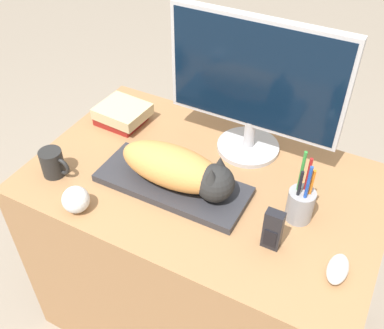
# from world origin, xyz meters

# --- Properties ---
(desk) EXTENTS (1.10, 0.69, 0.76)m
(desk) POSITION_xyz_m (0.00, 0.35, 0.38)
(desk) COLOR #9E7047
(desk) RESTS_ON ground_plane
(keyboard) EXTENTS (0.47, 0.19, 0.02)m
(keyboard) POSITION_xyz_m (-0.07, 0.27, 0.77)
(keyboard) COLOR #2D2D33
(keyboard) RESTS_ON desk
(cat) EXTENTS (0.37, 0.14, 0.13)m
(cat) POSITION_xyz_m (-0.04, 0.27, 0.85)
(cat) COLOR #D18C47
(cat) RESTS_ON keyboard
(monitor) EXTENTS (0.56, 0.21, 0.46)m
(monitor) POSITION_xyz_m (0.06, 0.55, 1.02)
(monitor) COLOR #B7B7BC
(monitor) RESTS_ON desk
(computer_mouse) EXTENTS (0.05, 0.10, 0.04)m
(computer_mouse) POSITION_xyz_m (0.46, 0.19, 0.78)
(computer_mouse) COLOR silver
(computer_mouse) RESTS_ON desk
(coffee_mug) EXTENTS (0.10, 0.07, 0.09)m
(coffee_mug) POSITION_xyz_m (-0.43, 0.15, 0.81)
(coffee_mug) COLOR black
(coffee_mug) RESTS_ON desk
(pen_cup) EXTENTS (0.08, 0.08, 0.23)m
(pen_cup) POSITION_xyz_m (0.31, 0.33, 0.82)
(pen_cup) COLOR #939399
(pen_cup) RESTS_ON desk
(baseball) EXTENTS (0.08, 0.08, 0.08)m
(baseball) POSITION_xyz_m (-0.27, 0.06, 0.80)
(baseball) COLOR silver
(baseball) RESTS_ON desk
(phone) EXTENTS (0.05, 0.03, 0.13)m
(phone) POSITION_xyz_m (0.27, 0.20, 0.82)
(phone) COLOR black
(phone) RESTS_ON desk
(book_stack) EXTENTS (0.18, 0.16, 0.07)m
(book_stack) POSITION_xyz_m (-0.40, 0.48, 0.80)
(book_stack) COLOR maroon
(book_stack) RESTS_ON desk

